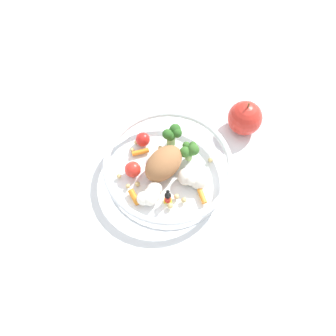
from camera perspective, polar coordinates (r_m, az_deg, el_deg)
name	(u,v)px	position (r m, az deg, el deg)	size (l,w,h in m)	color
ground_plane	(165,168)	(0.79, -0.45, -0.04)	(2.40, 2.40, 0.00)	white
food_container	(167,168)	(0.76, -0.09, 0.03)	(0.26, 0.26, 0.07)	white
loose_apple	(245,118)	(0.83, 11.36, 7.30)	(0.07, 0.07, 0.09)	red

